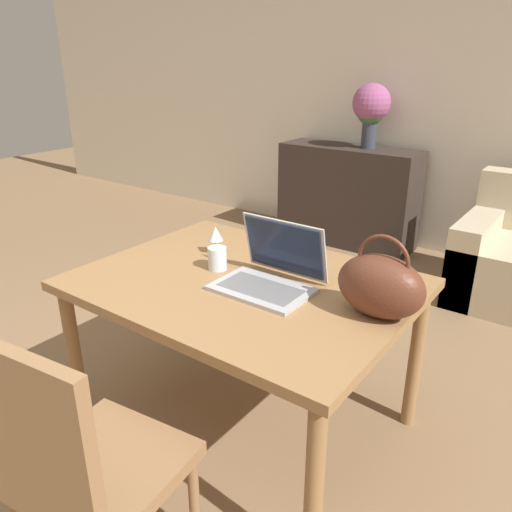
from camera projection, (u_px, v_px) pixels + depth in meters
ground_plane at (134, 489)px, 1.95m from camera, size 14.00×14.00×0.00m
wall_back at (443, 87)px, 3.93m from camera, size 10.00×0.06×2.70m
dining_table at (245, 297)px, 2.07m from camera, size 1.33×1.01×0.72m
chair at (80, 463)px, 1.41m from camera, size 0.49×0.49×0.94m
sideboard at (347, 196)px, 4.40m from camera, size 1.21×0.40×0.86m
laptop at (272, 269)px, 1.98m from camera, size 0.38×0.32×0.26m
drinking_glass at (217, 258)px, 2.13m from camera, size 0.08×0.08×0.10m
wine_glass at (216, 235)px, 2.29m from camera, size 0.07×0.07×0.13m
handbag at (381, 285)px, 1.73m from camera, size 0.31×0.19×0.30m
flower_vase at (371, 107)px, 4.05m from camera, size 0.31×0.31×0.52m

